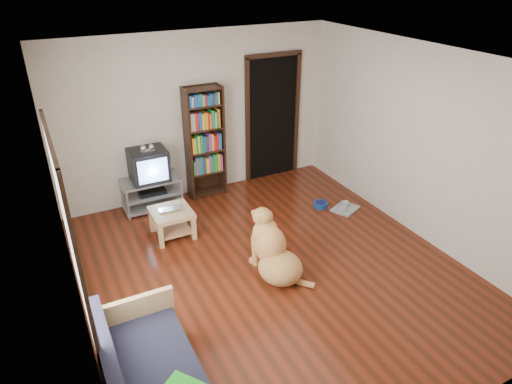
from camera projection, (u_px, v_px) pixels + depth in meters
name	position (u px, v px, depth m)	size (l,w,h in m)	color
ground	(272.00, 269.00, 5.79)	(5.00, 5.00, 0.00)	#5A1D0F
ceiling	(276.00, 61.00, 4.59)	(5.00, 5.00, 0.00)	white
wall_back	(197.00, 116.00, 7.17)	(4.50, 4.50, 0.00)	beige
wall_front	(445.00, 314.00, 3.21)	(4.50, 4.50, 0.00)	beige
wall_left	(64.00, 224.00, 4.29)	(5.00, 5.00, 0.00)	beige
wall_right	(421.00, 144.00, 6.09)	(5.00, 5.00, 0.00)	beige
laptop	(172.00, 211.00, 6.29)	(0.33, 0.21, 0.03)	silver
dog_bowl	(321.00, 205.00, 7.21)	(0.22, 0.22, 0.08)	navy
grey_rag	(345.00, 209.00, 7.15)	(0.40, 0.32, 0.03)	#A2A2A2
window	(69.00, 231.00, 3.81)	(0.03, 1.46, 1.70)	white
doorway	(272.00, 115.00, 7.78)	(1.03, 0.05, 2.19)	black
tv_stand	(152.00, 192.00, 7.09)	(0.90, 0.45, 0.50)	#99999E
crt_tv	(148.00, 164.00, 6.88)	(0.55, 0.52, 0.58)	black
bookshelf	(204.00, 137.00, 7.20)	(0.60, 0.30, 1.80)	black
coffee_table	(172.00, 218.00, 6.38)	(0.55, 0.55, 0.40)	tan
dog	(273.00, 252.00, 5.60)	(0.61, 0.99, 0.85)	#C2894A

